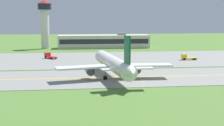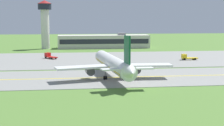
{
  "view_description": "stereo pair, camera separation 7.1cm",
  "coord_description": "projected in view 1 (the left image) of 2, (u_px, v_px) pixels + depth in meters",
  "views": [
    {
      "loc": [
        -5.38,
        -90.33,
        16.8
      ],
      "look_at": [
        5.69,
        1.37,
        4.0
      ],
      "focal_mm": 52.62,
      "sensor_mm": 36.0,
      "label": 1
    },
    {
      "loc": [
        -5.31,
        -90.34,
        16.8
      ],
      "look_at": [
        5.69,
        1.37,
        4.0
      ],
      "focal_mm": 52.62,
      "sensor_mm": 36.0,
      "label": 2
    }
  ],
  "objects": [
    {
      "name": "taxiway_strip",
      "position": [
        92.0,
        78.0,
        91.77
      ],
      "size": [
        240.0,
        28.0,
        0.1
      ],
      "primitive_type": "cube",
      "color": "gray",
      "rests_on": "ground"
    },
    {
      "name": "airplane_lead",
      "position": [
        113.0,
        64.0,
        90.79
      ],
      "size": [
        32.35,
        39.66,
        12.7
      ],
      "color": "white",
      "rests_on": "ground"
    },
    {
      "name": "service_truck_baggage",
      "position": [
        187.0,
        57.0,
        130.58
      ],
      "size": [
        6.49,
        2.58,
        2.59
      ],
      "color": "yellow",
      "rests_on": "ground"
    },
    {
      "name": "ground_plane",
      "position": [
        92.0,
        78.0,
        91.77
      ],
      "size": [
        500.0,
        500.0,
        0.0
      ],
      "primitive_type": "plane",
      "color": "#517A33"
    },
    {
      "name": "service_truck_fuel",
      "position": [
        49.0,
        56.0,
        135.03
      ],
      "size": [
        5.6,
        6.28,
        2.59
      ],
      "color": "red",
      "rests_on": "ground"
    },
    {
      "name": "taxiway_centreline",
      "position": [
        92.0,
        78.0,
        91.76
      ],
      "size": [
        220.0,
        0.6,
        0.01
      ],
      "primitive_type": "cube",
      "color": "yellow",
      "rests_on": "taxiway_strip"
    },
    {
      "name": "terminal_building",
      "position": [
        104.0,
        41.0,
        182.99
      ],
      "size": [
        50.48,
        10.97,
        8.39
      ],
      "color": "beige",
      "rests_on": "ground"
    },
    {
      "name": "apron_pad",
      "position": [
        111.0,
        59.0,
        134.25
      ],
      "size": [
        140.0,
        52.0,
        0.1
      ],
      "primitive_type": "cube",
      "color": "gray",
      "rests_on": "ground"
    },
    {
      "name": "control_tower",
      "position": [
        45.0,
        20.0,
        176.52
      ],
      "size": [
        7.6,
        7.6,
        26.04
      ],
      "color": "silver",
      "rests_on": "ground"
    }
  ]
}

